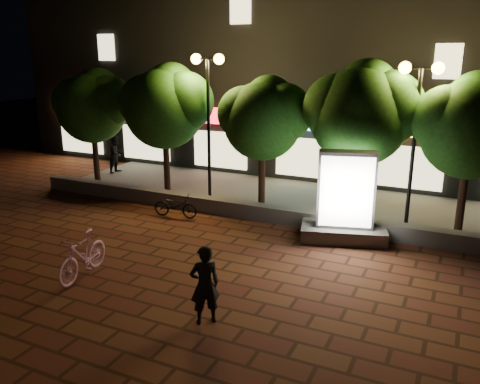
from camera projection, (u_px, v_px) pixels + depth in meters
The scene contains 16 objects.
ground at pixel (166, 258), 13.09m from camera, with size 80.00×80.00×0.00m, color #532D1A.
retaining_wall at pixel (232, 208), 16.49m from camera, with size 16.00×0.45×0.50m, color #62605B.
sidewalk at pixel (261, 195), 18.72m from camera, with size 16.00×5.00×0.08m, color #62605B.
building_block at pixel (315, 59), 22.98m from camera, with size 28.00×8.12×11.30m.
tree_far_left at pixel (94, 104), 19.76m from camera, with size 3.36×2.80×4.63m.
tree_left at pixel (166, 104), 18.28m from camera, with size 3.60×3.00×4.89m.
tree_mid at pixel (265, 116), 16.71m from camera, with size 3.24×2.70×4.50m.
tree_right at pixel (362, 110), 15.26m from camera, with size 3.72×3.10×5.07m.
tree_far_right at pixel (474, 123), 14.01m from camera, with size 3.48×2.90×4.76m.
street_lamp_left at pixel (208, 90), 17.10m from camera, with size 1.26×0.36×5.18m.
street_lamp_right at pixel (418, 103), 14.27m from camera, with size 1.26×0.36×4.98m.
ad_kiosk at pixel (345, 205), 14.12m from camera, with size 2.68×1.83×2.65m.
scooter_pink at pixel (83, 255), 11.89m from camera, with size 0.53×1.87×1.12m, color #D68CC2.
rider at pixel (205, 285), 9.79m from camera, with size 0.61×0.40×1.68m, color black.
scooter_parked at pixel (176, 206), 16.23m from camera, with size 0.53×1.53×0.80m, color black.
pedestrian at pixel (116, 154), 21.78m from camera, with size 0.83×0.65×1.71m, color black.
Camera 1 is at (6.94, -10.08, 5.36)m, focal length 36.55 mm.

